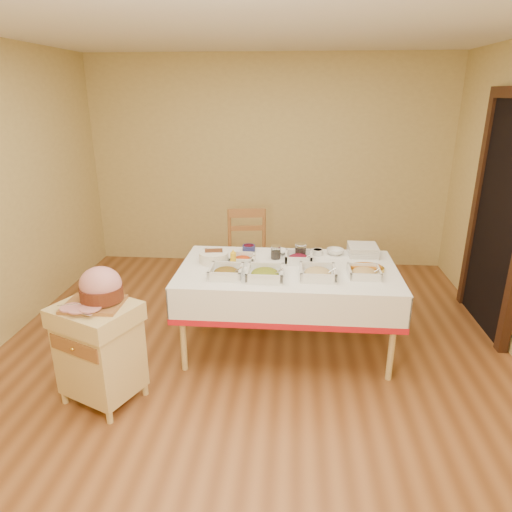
% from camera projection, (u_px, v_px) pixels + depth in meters
% --- Properties ---
extents(room_shell, '(5.00, 5.00, 5.00)m').
position_uv_depth(room_shell, '(249.00, 213.00, 3.39)').
color(room_shell, brown).
rests_on(room_shell, ground).
extents(doorway, '(0.09, 1.10, 2.20)m').
position_uv_depth(doorway, '(501.00, 214.00, 4.12)').
color(doorway, black).
rests_on(doorway, ground).
extents(dining_table, '(1.82, 1.02, 0.76)m').
position_uv_depth(dining_table, '(287.00, 285.00, 3.88)').
color(dining_table, '#E2C47C').
rests_on(dining_table, ground).
extents(butcher_cart, '(0.67, 0.63, 0.76)m').
position_uv_depth(butcher_cart, '(100.00, 348.00, 3.25)').
color(butcher_cart, '#E2C47C').
rests_on(butcher_cart, ground).
extents(dining_chair, '(0.50, 0.48, 0.98)m').
position_uv_depth(dining_chair, '(248.00, 255.00, 4.89)').
color(dining_chair, '#9A6232').
rests_on(dining_chair, ground).
extents(ham_on_board, '(0.41, 0.39, 0.27)m').
position_uv_depth(ham_on_board, '(100.00, 289.00, 3.13)').
color(ham_on_board, '#9A6232').
rests_on(ham_on_board, butcher_cart).
extents(serving_dish_a, '(0.27, 0.26, 0.12)m').
position_uv_depth(serving_dish_a, '(226.00, 272.00, 3.64)').
color(serving_dish_a, silver).
rests_on(serving_dish_a, dining_table).
extents(serving_dish_b, '(0.29, 0.29, 0.12)m').
position_uv_depth(serving_dish_b, '(265.00, 273.00, 3.60)').
color(serving_dish_b, silver).
rests_on(serving_dish_b, dining_table).
extents(serving_dish_c, '(0.28, 0.28, 0.12)m').
position_uv_depth(serving_dish_c, '(318.00, 273.00, 3.62)').
color(serving_dish_c, silver).
rests_on(serving_dish_c, dining_table).
extents(serving_dish_d, '(0.25, 0.25, 0.09)m').
position_uv_depth(serving_dish_d, '(364.00, 272.00, 3.65)').
color(serving_dish_d, silver).
rests_on(serving_dish_d, dining_table).
extents(serving_dish_e, '(0.22, 0.21, 0.10)m').
position_uv_depth(serving_dish_e, '(242.00, 259.00, 3.93)').
color(serving_dish_e, silver).
rests_on(serving_dish_e, dining_table).
extents(serving_dish_f, '(0.24, 0.23, 0.11)m').
position_uv_depth(serving_dish_f, '(299.00, 258.00, 3.96)').
color(serving_dish_f, silver).
rests_on(serving_dish_f, dining_table).
extents(small_bowl_left, '(0.11, 0.11, 0.05)m').
position_uv_depth(small_bowl_left, '(208.00, 252.00, 4.11)').
color(small_bowl_left, silver).
rests_on(small_bowl_left, dining_table).
extents(small_bowl_mid, '(0.12, 0.12, 0.05)m').
position_uv_depth(small_bowl_mid, '(249.00, 248.00, 4.23)').
color(small_bowl_mid, navy).
rests_on(small_bowl_mid, dining_table).
extents(small_bowl_right, '(0.10, 0.10, 0.05)m').
position_uv_depth(small_bowl_right, '(318.00, 252.00, 4.12)').
color(small_bowl_right, silver).
rests_on(small_bowl_right, dining_table).
extents(bowl_white_imported, '(0.18, 0.18, 0.04)m').
position_uv_depth(bowl_white_imported, '(280.00, 252.00, 4.16)').
color(bowl_white_imported, silver).
rests_on(bowl_white_imported, dining_table).
extents(bowl_small_imported, '(0.18, 0.18, 0.05)m').
position_uv_depth(bowl_small_imported, '(335.00, 252.00, 4.13)').
color(bowl_small_imported, silver).
rests_on(bowl_small_imported, dining_table).
extents(preserve_jar_left, '(0.09, 0.09, 0.12)m').
position_uv_depth(preserve_jar_left, '(276.00, 253.00, 4.02)').
color(preserve_jar_left, silver).
rests_on(preserve_jar_left, dining_table).
extents(preserve_jar_right, '(0.10, 0.10, 0.13)m').
position_uv_depth(preserve_jar_right, '(300.00, 251.00, 4.04)').
color(preserve_jar_right, silver).
rests_on(preserve_jar_right, dining_table).
extents(mustard_bottle, '(0.05, 0.05, 0.15)m').
position_uv_depth(mustard_bottle, '(233.00, 259.00, 3.83)').
color(mustard_bottle, yellow).
rests_on(mustard_bottle, dining_table).
extents(bread_basket, '(0.25, 0.25, 0.11)m').
position_uv_depth(bread_basket, '(214.00, 257.00, 3.94)').
color(bread_basket, white).
rests_on(bread_basket, dining_table).
extents(plate_stack, '(0.26, 0.26, 0.09)m').
position_uv_depth(plate_stack, '(363.00, 250.00, 4.11)').
color(plate_stack, silver).
rests_on(plate_stack, dining_table).
extents(brass_platter, '(0.30, 0.22, 0.04)m').
position_uv_depth(brass_platter, '(366.00, 268.00, 3.77)').
color(brass_platter, gold).
rests_on(brass_platter, dining_table).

